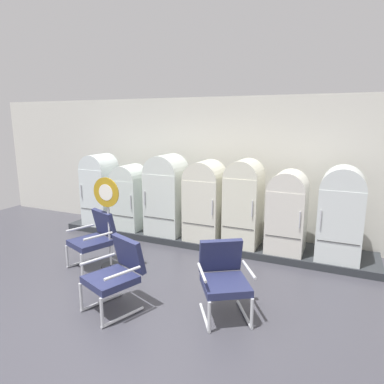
{
  "coord_description": "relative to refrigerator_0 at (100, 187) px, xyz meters",
  "views": [
    {
      "loc": [
        2.41,
        -2.99,
        2.41
      ],
      "look_at": [
        -0.17,
        2.75,
        1.07
      ],
      "focal_mm": 32.02,
      "sensor_mm": 36.0,
      "label": 1
    }
  ],
  "objects": [
    {
      "name": "ground",
      "position": [
        2.45,
        -2.9,
        -0.97
      ],
      "size": [
        12.0,
        10.0,
        0.05
      ],
      "primitive_type": "cube",
      "color": "#3E3D45"
    },
    {
      "name": "back_wall",
      "position": [
        2.45,
        0.76,
        0.49
      ],
      "size": [
        11.76,
        0.12,
        2.85
      ],
      "color": "silver",
      "rests_on": "ground"
    },
    {
      "name": "display_plinth",
      "position": [
        2.45,
        0.12,
        -0.89
      ],
      "size": [
        6.22,
        0.95,
        0.13
      ],
      "primitive_type": "cube",
      "color": "#2B2E32",
      "rests_on": "ground"
    },
    {
      "name": "refrigerator_0",
      "position": [
        0.0,
        0.0,
        0.0
      ],
      "size": [
        0.61,
        0.65,
        1.54
      ],
      "color": "white",
      "rests_on": "display_plinth"
    },
    {
      "name": "refrigerator_1",
      "position": [
        0.77,
        -0.01,
        -0.1
      ],
      "size": [
        0.6,
        0.63,
        1.36
      ],
      "color": "silver",
      "rests_on": "display_plinth"
    },
    {
      "name": "refrigerator_2",
      "position": [
        1.64,
        0.03,
        0.02
      ],
      "size": [
        0.72,
        0.71,
        1.6
      ],
      "color": "silver",
      "rests_on": "display_plinth"
    },
    {
      "name": "refrigerator_3",
      "position": [
        2.48,
        0.02,
        -0.02
      ],
      "size": [
        0.68,
        0.7,
        1.52
      ],
      "color": "silver",
      "rests_on": "display_plinth"
    },
    {
      "name": "refrigerator_4",
      "position": [
        3.24,
        0.01,
        0.02
      ],
      "size": [
        0.61,
        0.67,
        1.58
      ],
      "color": "silver",
      "rests_on": "display_plinth"
    },
    {
      "name": "refrigerator_5",
      "position": [
        4.02,
        0.02,
        -0.07
      ],
      "size": [
        0.63,
        0.7,
        1.43
      ],
      "color": "silver",
      "rests_on": "display_plinth"
    },
    {
      "name": "refrigerator_6",
      "position": [
        4.87,
        0.02,
        -0.0
      ],
      "size": [
        0.68,
        0.7,
        1.55
      ],
      "color": "silver",
      "rests_on": "display_plinth"
    },
    {
      "name": "armchair_left",
      "position": [
        1.19,
        -1.66,
        -0.44
      ],
      "size": [
        0.76,
        0.82,
        0.92
      ],
      "color": "silver",
      "rests_on": "ground"
    },
    {
      "name": "armchair_right",
      "position": [
        3.61,
        -2.15,
        -0.44
      ],
      "size": [
        0.82,
        0.86,
        0.92
      ],
      "color": "silver",
      "rests_on": "ground"
    },
    {
      "name": "armchair_center",
      "position": [
        2.33,
        -2.59,
        -0.44
      ],
      "size": [
        0.76,
        0.82,
        0.92
      ],
      "color": "silver",
      "rests_on": "ground"
    },
    {
      "name": "sign_stand",
      "position": [
        1.44,
        -1.6,
        -0.18
      ],
      "size": [
        0.48,
        0.32,
        1.51
      ],
      "color": "#2D2D30",
      "rests_on": "ground"
    }
  ]
}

